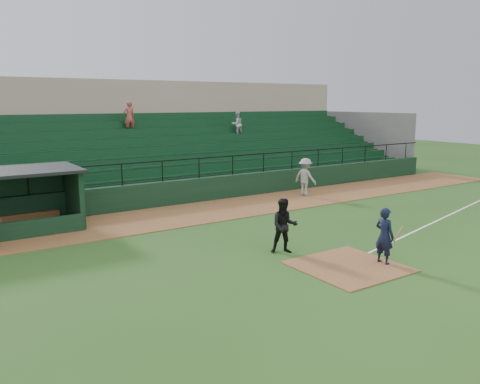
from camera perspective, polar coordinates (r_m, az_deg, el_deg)
ground at (r=16.04m, az=10.02°, el=-7.66°), size 90.00×90.00×0.00m
warning_track at (r=22.29m, az=-4.28°, el=-2.32°), size 40.00×4.00×0.03m
home_plate_dirt at (r=15.37m, az=12.62°, el=-8.52°), size 3.00×3.00×0.03m
foul_line at (r=22.78m, az=22.66°, el=-2.87°), size 17.49×4.44×0.01m
stadium_structure at (r=29.52m, az=-12.46°, el=5.12°), size 38.00×13.08×6.40m
batter_at_plate at (r=15.69m, az=16.61°, el=-4.96°), size 1.03×0.71×1.79m
umpire at (r=16.17m, az=5.22°, el=-3.99°), size 1.13×1.06×1.84m
runner at (r=26.10m, az=7.68°, el=1.77°), size 1.03×1.43×2.00m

